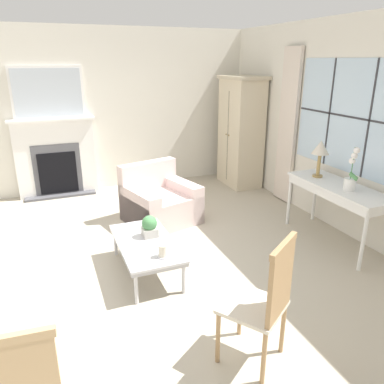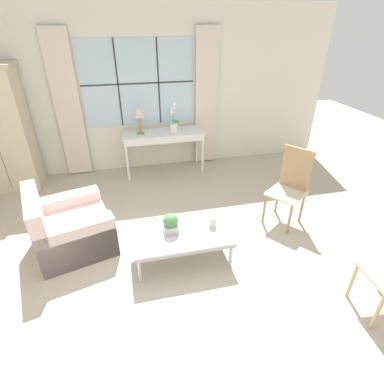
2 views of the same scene
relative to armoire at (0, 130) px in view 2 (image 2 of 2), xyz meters
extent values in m
plane|color=#B2A893|center=(2.26, -2.69, -1.00)|extent=(14.00, 14.00, 0.00)
cube|color=silver|center=(2.26, 0.34, 0.40)|extent=(7.20, 0.06, 2.80)
cube|color=silver|center=(2.26, 0.31, 0.56)|extent=(1.93, 0.01, 1.43)
cube|color=#2D2D33|center=(1.92, 0.30, 0.56)|extent=(0.02, 0.02, 1.43)
cube|color=#2D2D33|center=(2.61, 0.30, 0.56)|extent=(0.02, 0.02, 1.43)
cube|color=#2D2D33|center=(2.26, 0.30, 0.56)|extent=(1.93, 0.02, 0.02)
cube|color=beige|center=(1.05, 0.26, 0.23)|extent=(0.42, 0.06, 2.43)
cube|color=beige|center=(3.48, 0.26, 0.23)|extent=(0.42, 0.06, 2.43)
cube|color=beige|center=(0.00, 0.00, -0.04)|extent=(0.85, 0.53, 1.93)
cube|color=white|center=(2.61, -0.01, -0.24)|extent=(1.45, 0.53, 0.03)
cube|color=white|center=(2.61, -0.01, -0.31)|extent=(1.40, 0.51, 0.10)
cylinder|color=white|center=(1.92, -0.24, -0.63)|extent=(0.04, 0.04, 0.75)
cylinder|color=white|center=(3.29, -0.24, -0.63)|extent=(0.04, 0.04, 0.75)
cylinder|color=white|center=(1.92, 0.21, -0.63)|extent=(0.04, 0.04, 0.75)
cylinder|color=white|center=(3.29, 0.21, -0.63)|extent=(0.04, 0.04, 0.75)
cylinder|color=#9E7F47|center=(2.21, -0.03, -0.21)|extent=(0.13, 0.13, 0.02)
cylinder|color=#9E7F47|center=(2.21, -0.03, -0.06)|extent=(0.05, 0.05, 0.29)
cone|color=beige|center=(2.21, -0.03, 0.18)|extent=(0.23, 0.23, 0.18)
cylinder|color=white|center=(2.80, -0.05, -0.15)|extent=(0.14, 0.14, 0.15)
cylinder|color=#47844C|center=(2.80, -0.05, 0.11)|extent=(0.01, 0.01, 0.38)
cube|color=#47844C|center=(2.84, -0.05, -0.04)|extent=(0.13, 0.02, 0.08)
sphere|color=white|center=(2.77, -0.04, 0.13)|extent=(0.08, 0.08, 0.08)
sphere|color=white|center=(2.80, -0.04, 0.20)|extent=(0.08, 0.08, 0.08)
sphere|color=white|center=(2.82, -0.04, 0.27)|extent=(0.08, 0.08, 0.08)
cube|color=beige|center=(1.16, -1.91, -0.79)|extent=(1.09, 1.12, 0.42)
cube|color=beige|center=(0.82, -2.01, -0.38)|extent=(0.40, 0.93, 0.41)
cube|color=beige|center=(1.07, -1.57, -0.72)|extent=(0.90, 0.43, 0.56)
cube|color=beige|center=(1.26, -2.26, -0.72)|extent=(0.90, 0.43, 0.56)
cube|color=beige|center=(3.98, -2.05, -0.53)|extent=(0.61, 0.61, 0.03)
cube|color=#9E7A51|center=(4.15, -1.93, -0.24)|extent=(0.26, 0.35, 0.54)
cube|color=#9E7A51|center=(4.15, -1.93, 0.05)|extent=(0.28, 0.38, 0.05)
cylinder|color=#9E7A51|center=(3.93, -2.31, -0.77)|extent=(0.04, 0.04, 0.46)
cylinder|color=#9E7A51|center=(3.72, -2.00, -0.77)|extent=(0.04, 0.04, 0.46)
cylinder|color=#9E7A51|center=(4.25, -2.09, -0.77)|extent=(0.04, 0.04, 0.46)
cylinder|color=#9E7A51|center=(4.03, -1.78, -0.77)|extent=(0.04, 0.04, 0.46)
cylinder|color=tan|center=(4.00, -3.81, -0.78)|extent=(0.04, 0.04, 0.45)
cylinder|color=tan|center=(4.02, -3.43, -0.78)|extent=(0.04, 0.04, 0.45)
cube|color=#BCBCC1|center=(2.44, -2.48, -0.63)|extent=(1.15, 0.59, 0.03)
cube|color=#A0A0A4|center=(2.44, -2.48, -0.67)|extent=(1.13, 0.58, 0.04)
cylinder|color=#BCBCC1|center=(1.92, -2.73, -0.82)|extent=(0.04, 0.04, 0.36)
cylinder|color=#BCBCC1|center=(2.97, -2.73, -0.82)|extent=(0.04, 0.04, 0.36)
cylinder|color=#BCBCC1|center=(1.92, -2.24, -0.82)|extent=(0.04, 0.04, 0.36)
cylinder|color=#BCBCC1|center=(2.97, -2.24, -0.82)|extent=(0.04, 0.04, 0.36)
cube|color=#BCB7AD|center=(2.33, -2.40, -0.57)|extent=(0.16, 0.16, 0.10)
sphere|color=#47844C|center=(2.33, -2.40, -0.46)|extent=(0.17, 0.17, 0.17)
cylinder|color=silver|center=(2.83, -2.41, -0.62)|extent=(0.13, 0.13, 0.01)
cylinder|color=beige|center=(2.83, -2.41, -0.55)|extent=(0.09, 0.09, 0.12)
cylinder|color=black|center=(2.83, -2.41, -0.48)|extent=(0.00, 0.00, 0.01)
camera|label=1|loc=(6.04, -3.36, 1.26)|focal=35.00mm
camera|label=2|loc=(1.93, -5.18, 1.55)|focal=28.00mm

